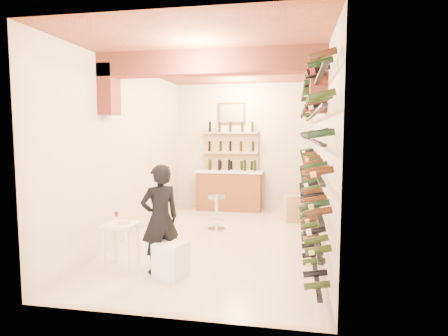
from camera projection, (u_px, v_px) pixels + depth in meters
name	position (u px, v px, depth m)	size (l,w,h in m)	color
ground	(221.00, 240.00, 6.98)	(6.00, 6.00, 0.00)	beige
room_shell	(218.00, 116.00, 6.51)	(3.52, 6.02, 3.21)	beige
wine_rack	(308.00, 157.00, 6.55)	(0.32, 5.70, 2.56)	black
back_counter	(229.00, 189.00, 9.57)	(1.70, 0.62, 1.29)	brown
back_shelving	(231.00, 163.00, 9.75)	(1.40, 0.31, 2.73)	tan
tasting_table	(121.00, 231.00, 5.52)	(0.45, 0.45, 0.79)	white
white_stool	(171.00, 260.00, 5.17)	(0.38, 0.38, 0.48)	white
person	(160.00, 219.00, 5.30)	(0.56, 0.37, 1.54)	black
chrome_barstool	(217.00, 210.00, 7.64)	(0.36, 0.36, 0.70)	silver
crate_lower	(294.00, 214.00, 8.41)	(0.51, 0.36, 0.31)	tan
crate_upper	(295.00, 202.00, 8.38)	(0.46, 0.32, 0.27)	tan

